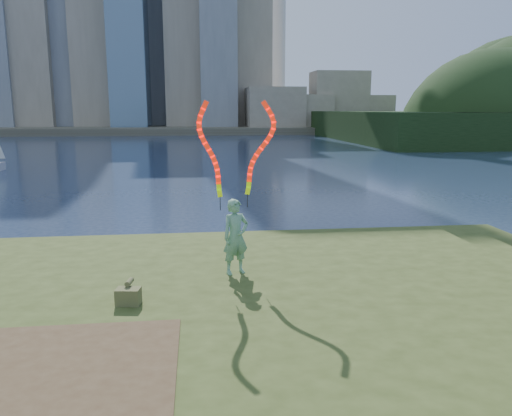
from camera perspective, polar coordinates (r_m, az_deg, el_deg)
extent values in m
plane|color=#1B2944|center=(10.68, -4.92, -12.76)|extent=(320.00, 320.00, 0.00)
cube|color=#344217|center=(8.38, -4.32, -18.76)|extent=(20.00, 18.00, 0.30)
cube|color=#344217|center=(8.52, -4.44, -16.30)|extent=(17.00, 15.00, 0.30)
cube|color=#344217|center=(8.59, -4.53, -14.20)|extent=(14.00, 12.00, 0.30)
cube|color=#47331E|center=(7.69, -21.52, -16.87)|extent=(3.20, 3.00, 0.02)
cube|color=#4A4536|center=(104.82, -6.70, 9.10)|extent=(320.00, 40.00, 1.20)
imported|color=#1C7232|center=(10.81, -2.34, -3.30)|extent=(0.71, 0.60, 1.65)
cylinder|color=black|center=(10.61, -4.12, 0.53)|extent=(0.02, 0.02, 0.30)
cylinder|color=black|center=(10.91, -0.99, 0.85)|extent=(0.02, 0.02, 0.30)
cube|color=#4A5228|center=(9.59, -14.38, -9.77)|extent=(0.47, 0.35, 0.31)
cylinder|color=#4A5228|center=(9.71, -14.28, -8.20)|extent=(0.15, 0.30, 0.10)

